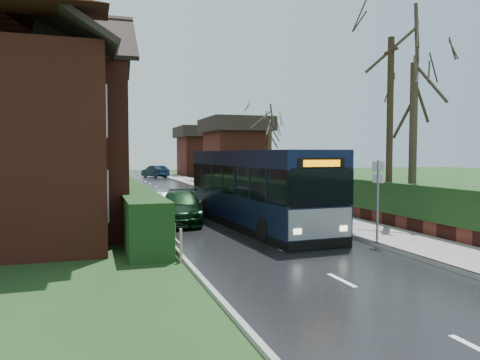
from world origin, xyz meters
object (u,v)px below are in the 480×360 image
object	(u,v)px
bus	(256,189)
car_green	(180,207)
car_silver	(156,205)
bus_stop_sign	(378,189)
brick_house	(0,116)
telegraph_pole	(390,132)

from	to	relation	value
bus	car_green	size ratio (longest dim) A/B	2.22
car_silver	bus_stop_sign	xyz separation A→B (m)	(6.00, -7.30, 1.04)
brick_house	telegraph_pole	size ratio (longest dim) A/B	1.96
car_green	bus_stop_sign	bearing A→B (deg)	-41.29
bus	car_green	world-z (taller)	bus
brick_house	bus	xyz separation A→B (m)	(9.54, -2.68, -2.87)
brick_house	bus	distance (m)	10.31
bus_stop_sign	car_silver	bearing A→B (deg)	104.72
bus_stop_sign	telegraph_pole	bearing A→B (deg)	25.32
bus	brick_house	bearing A→B (deg)	160.72
bus	car_green	distance (m)	3.41
brick_house	bus_stop_sign	xyz separation A→B (m)	(11.93, -7.42, -2.59)
brick_house	bus_stop_sign	distance (m)	14.29
car_silver	bus	bearing A→B (deg)	-22.65
bus	telegraph_pole	size ratio (longest dim) A/B	1.36
telegraph_pole	car_green	bearing A→B (deg)	161.63
car_green	telegraph_pole	distance (m)	9.02
bus_stop_sign	telegraph_pole	world-z (taller)	telegraph_pole
brick_house	telegraph_pole	distance (m)	15.17
bus	bus_stop_sign	bearing A→B (deg)	-66.77
bus	car_silver	xyz separation A→B (m)	(-3.60, 2.56, -0.76)
car_silver	car_green	world-z (taller)	car_silver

